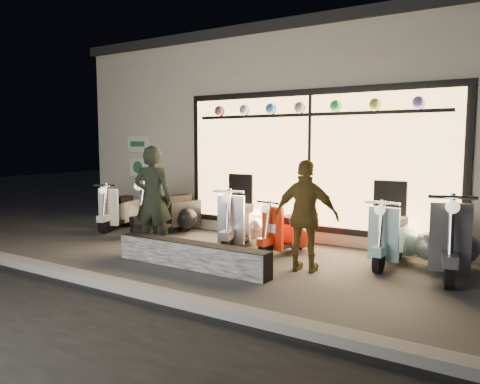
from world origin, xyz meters
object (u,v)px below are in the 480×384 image
object	(u,v)px
scooter_red	(290,232)
scooter_silver	(241,223)
man	(153,199)
woman	(306,216)
graffiti_barrier	(191,255)

from	to	relation	value
scooter_red	scooter_silver	bearing A→B (deg)	-169.25
man	woman	xyz separation A→B (m)	(2.75, 0.27, -0.10)
graffiti_barrier	scooter_silver	bearing A→B (deg)	95.82
graffiti_barrier	woman	world-z (taller)	woman
graffiti_barrier	woman	distance (m)	1.82
graffiti_barrier	man	size ratio (longest dim) A/B	1.45
woman	scooter_red	bearing A→B (deg)	-60.39
scooter_silver	scooter_red	distance (m)	0.99
graffiti_barrier	scooter_red	world-z (taller)	scooter_red
graffiti_barrier	woman	size ratio (longest dim) A/B	1.61
woman	scooter_silver	bearing A→B (deg)	-36.25
graffiti_barrier	scooter_silver	xyz separation A→B (m)	(-0.17, 1.67, 0.22)
scooter_silver	graffiti_barrier	bearing A→B (deg)	-98.56
scooter_red	woman	bearing A→B (deg)	-42.17
graffiti_barrier	man	bearing A→B (deg)	158.02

